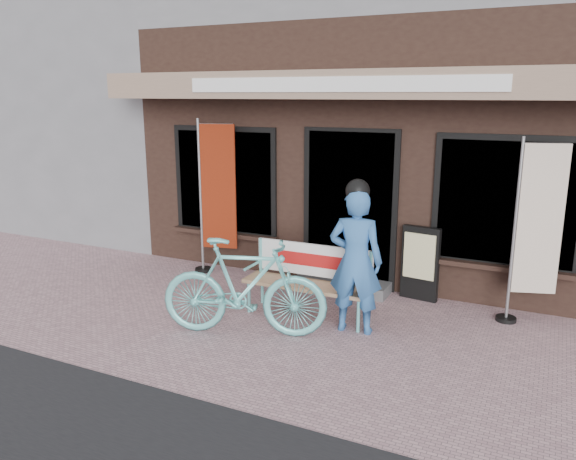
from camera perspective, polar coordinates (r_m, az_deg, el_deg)
The scene contains 9 objects.
ground at distance 6.34m, azimuth -0.10°, elevation -10.93°, with size 70.00×70.00×0.00m, color #B58A91.
storefront at distance 10.47m, azimuth 12.22°, elevation 15.30°, with size 7.00×6.77×6.00m.
neighbor_left_near at distance 15.35m, azimuth -20.90°, elevation 14.91°, with size 10.00×7.00×6.40m, color slate.
bench at distance 6.82m, azimuth 2.26°, elevation -4.57°, with size 1.60×0.42×0.86m.
person at distance 6.29m, azimuth 6.89°, elevation -2.88°, with size 0.65×0.47×1.75m.
bicycle at distance 6.26m, azimuth -4.49°, elevation -5.82°, with size 0.52×1.85×1.11m, color #62C1BF.
nobori_red at distance 8.33m, azimuth -7.37°, elevation 3.52°, with size 0.68×0.31×2.30m.
nobori_cream at distance 7.00m, azimuth 23.78°, elevation 0.01°, with size 0.65×0.32×2.18m.
menu_stand at distance 7.51m, azimuth 13.27°, elevation -3.24°, with size 0.50×0.17×0.98m.
Camera 1 is at (2.50, -5.19, 2.64)m, focal length 35.00 mm.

